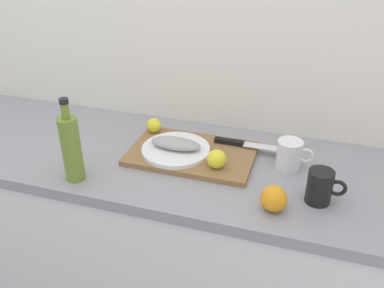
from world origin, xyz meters
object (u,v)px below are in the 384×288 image
(fish_fillet, at_px, (176,143))
(chef_knife, at_px, (243,144))
(lemon_0, at_px, (217,159))
(orange_0, at_px, (274,199))
(coffee_mug_0, at_px, (290,155))
(coffee_mug_1, at_px, (320,187))
(white_plate, at_px, (176,150))
(cutting_board, at_px, (192,154))
(olive_oil_bottle, at_px, (71,147))

(fish_fillet, bearing_deg, chef_knife, 26.43)
(lemon_0, bearing_deg, orange_0, -34.37)
(orange_0, bearing_deg, lemon_0, 145.63)
(chef_knife, relative_size, coffee_mug_0, 2.32)
(coffee_mug_0, xyz_separation_m, coffee_mug_1, (0.11, -0.17, 0.00))
(orange_0, bearing_deg, white_plate, 151.78)
(white_plate, xyz_separation_m, lemon_0, (0.17, -0.06, 0.03))
(orange_0, bearing_deg, cutting_board, 145.55)
(lemon_0, relative_size, orange_0, 0.82)
(white_plate, bearing_deg, coffee_mug_1, -13.43)
(white_plate, distance_m, coffee_mug_0, 0.40)
(fish_fillet, relative_size, coffee_mug_0, 1.47)
(cutting_board, relative_size, olive_oil_bottle, 1.55)
(chef_knife, height_order, olive_oil_bottle, olive_oil_bottle)
(chef_knife, xyz_separation_m, coffee_mug_0, (0.17, -0.07, 0.02))
(lemon_0, distance_m, orange_0, 0.26)
(fish_fillet, xyz_separation_m, olive_oil_bottle, (-0.27, -0.23, 0.06))
(coffee_mug_0, bearing_deg, cutting_board, -175.45)
(coffee_mug_1, bearing_deg, chef_knife, 140.56)
(white_plate, distance_m, olive_oil_bottle, 0.37)
(orange_0, bearing_deg, olive_oil_bottle, -177.32)
(fish_fillet, height_order, coffee_mug_1, coffee_mug_1)
(fish_fillet, relative_size, chef_knife, 0.64)
(coffee_mug_0, xyz_separation_m, orange_0, (-0.02, -0.25, -0.01))
(fish_fillet, distance_m, orange_0, 0.43)
(cutting_board, bearing_deg, fish_fillet, -161.41)
(chef_knife, relative_size, orange_0, 3.65)
(white_plate, xyz_separation_m, fish_fillet, (0.00, 0.00, 0.03))
(chef_knife, height_order, coffee_mug_1, coffee_mug_1)
(olive_oil_bottle, relative_size, coffee_mug_1, 2.44)
(coffee_mug_0, height_order, coffee_mug_1, coffee_mug_1)
(cutting_board, height_order, chef_knife, chef_knife)
(fish_fillet, bearing_deg, coffee_mug_1, -13.43)
(white_plate, bearing_deg, fish_fillet, 0.00)
(white_plate, xyz_separation_m, coffee_mug_0, (0.40, 0.05, 0.02))
(cutting_board, relative_size, coffee_mug_0, 3.55)
(olive_oil_bottle, relative_size, orange_0, 3.61)
(coffee_mug_0, distance_m, orange_0, 0.25)
(olive_oil_bottle, bearing_deg, lemon_0, 21.89)
(coffee_mug_1, height_order, orange_0, coffee_mug_1)
(chef_knife, xyz_separation_m, orange_0, (0.15, -0.31, 0.01))
(fish_fillet, height_order, lemon_0, lemon_0)
(chef_knife, height_order, coffee_mug_0, coffee_mug_0)
(olive_oil_bottle, relative_size, coffee_mug_0, 2.29)
(cutting_board, height_order, orange_0, orange_0)
(cutting_board, distance_m, white_plate, 0.06)
(cutting_board, relative_size, chef_knife, 1.53)
(chef_knife, distance_m, coffee_mug_1, 0.36)
(fish_fillet, bearing_deg, white_plate, 0.00)
(coffee_mug_0, bearing_deg, lemon_0, -155.92)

